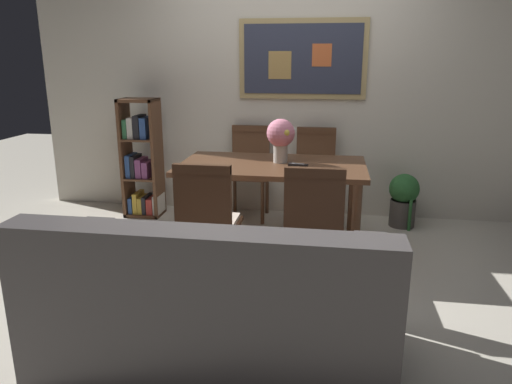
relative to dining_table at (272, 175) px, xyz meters
name	(u,v)px	position (x,y,z in m)	size (l,w,h in m)	color
ground_plane	(269,272)	(0.04, -0.51, -0.63)	(12.00, 12.00, 0.00)	beige
wall_back_with_painting	(290,85)	(0.05, 1.04, 0.67)	(5.20, 0.14, 2.60)	silver
dining_table	(272,175)	(0.00, 0.00, 0.00)	(1.51, 0.88, 0.73)	brown
dining_chair_near_right	(314,220)	(0.38, -0.82, -0.10)	(0.40, 0.41, 0.91)	brown
dining_chair_far_left	(249,164)	(-0.33, 0.81, -0.10)	(0.40, 0.41, 0.91)	brown
dining_chair_near_left	(207,215)	(-0.34, -0.83, -0.10)	(0.40, 0.41, 0.91)	brown
dining_chair_far_right	(315,167)	(0.33, 0.78, -0.10)	(0.40, 0.41, 0.91)	brown
leather_couch	(211,310)	(-0.11, -1.67, -0.32)	(1.80, 0.84, 0.84)	#514C4C
bookshelf	(142,163)	(-1.40, 0.66, -0.09)	(0.36, 0.28, 1.18)	brown
potted_ivy	(404,199)	(1.17, 0.71, -0.36)	(0.28, 0.29, 0.52)	#4C4742
flower_vase	(281,136)	(0.06, 0.07, 0.32)	(0.24, 0.23, 0.36)	beige
tv_remote	(298,165)	(0.22, -0.07, 0.10)	(0.16, 0.08, 0.02)	black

